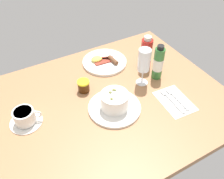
% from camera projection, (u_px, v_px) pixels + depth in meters
% --- Properties ---
extents(ground_plane, '(1.10, 0.84, 0.03)m').
position_uv_depth(ground_plane, '(105.00, 104.00, 1.10)').
color(ground_plane, '#A8754C').
extents(porridge_bowl, '(0.23, 0.23, 0.09)m').
position_uv_depth(porridge_bowl, '(115.00, 103.00, 1.04)').
color(porridge_bowl, white).
rests_on(porridge_bowl, ground_plane).
extents(cutlery_setting, '(0.14, 0.19, 0.01)m').
position_uv_depth(cutlery_setting, '(174.00, 100.00, 1.09)').
color(cutlery_setting, white).
rests_on(cutlery_setting, ground_plane).
extents(coffee_cup, '(0.13, 0.13, 0.07)m').
position_uv_depth(coffee_cup, '(25.00, 117.00, 0.98)').
color(coffee_cup, white).
rests_on(coffee_cup, ground_plane).
extents(wine_glass, '(0.06, 0.06, 0.19)m').
position_uv_depth(wine_glass, '(144.00, 62.00, 1.10)').
color(wine_glass, white).
rests_on(wine_glass, ground_plane).
extents(jam_jar, '(0.06, 0.06, 0.06)m').
position_uv_depth(jam_jar, '(84.00, 86.00, 1.13)').
color(jam_jar, '#43220B').
rests_on(jam_jar, ground_plane).
extents(sauce_bottle_red, '(0.06, 0.06, 0.18)m').
position_uv_depth(sauce_bottle_red, '(146.00, 54.00, 1.22)').
color(sauce_bottle_red, '#B21E19').
rests_on(sauce_bottle_red, ground_plane).
extents(sauce_bottle_green, '(0.05, 0.05, 0.18)m').
position_uv_depth(sauce_bottle_green, '(158.00, 63.00, 1.16)').
color(sauce_bottle_green, '#337233').
rests_on(sauce_bottle_green, ground_plane).
extents(breakfast_plate, '(0.23, 0.23, 0.04)m').
position_uv_depth(breakfast_plate, '(104.00, 62.00, 1.30)').
color(breakfast_plate, white).
rests_on(breakfast_plate, ground_plane).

